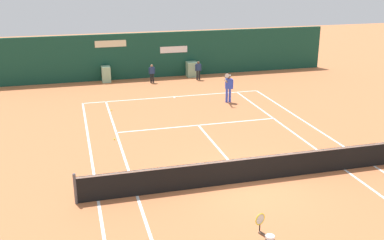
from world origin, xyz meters
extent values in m
plane|color=#C67042|center=(0.00, 0.00, 0.00)|extent=(80.00, 80.00, 0.00)
cube|color=white|center=(0.00, 11.70, 0.00)|extent=(10.60, 0.10, 0.01)
cube|color=white|center=(-5.30, 0.00, 0.00)|extent=(0.10, 23.40, 0.01)
cube|color=white|center=(-4.00, 0.00, 0.00)|extent=(0.10, 23.40, 0.01)
cube|color=white|center=(4.00, 0.00, 0.00)|extent=(0.10, 23.40, 0.01)
cube|color=white|center=(5.30, 0.00, 0.00)|extent=(0.10, 23.40, 0.01)
cube|color=white|center=(0.00, 6.40, 0.00)|extent=(8.00, 0.10, 0.01)
cube|color=white|center=(0.00, 3.20, 0.00)|extent=(0.10, 6.40, 0.01)
cube|color=white|center=(0.00, 11.55, 0.00)|extent=(0.10, 0.24, 0.01)
cylinder|color=#4C4C51|center=(-6.00, 0.00, 0.53)|extent=(0.10, 0.10, 1.07)
cube|color=black|center=(0.00, 0.00, 0.47)|extent=(12.00, 0.03, 0.95)
cube|color=white|center=(0.00, 0.00, 0.92)|extent=(12.00, 0.04, 0.06)
cube|color=#144233|center=(0.00, 17.00, 1.55)|extent=(25.00, 0.24, 3.10)
cube|color=beige|center=(-3.09, 16.86, 2.48)|extent=(2.07, 0.02, 0.44)
cube|color=white|center=(1.22, 16.86, 1.90)|extent=(1.92, 0.02, 0.44)
cube|color=#8CB793|center=(-3.53, 16.45, 0.53)|extent=(0.57, 0.70, 1.07)
cube|color=#8CB793|center=(2.42, 16.45, 0.52)|extent=(0.73, 0.70, 1.05)
cylinder|color=blue|center=(2.83, 9.76, 0.40)|extent=(0.13, 0.13, 0.81)
cylinder|color=blue|center=(2.65, 9.79, 0.40)|extent=(0.13, 0.13, 0.81)
cube|color=blue|center=(2.74, 9.78, 1.09)|extent=(0.39, 0.25, 0.57)
sphere|color=#8C664C|center=(2.74, 9.78, 1.49)|extent=(0.22, 0.22, 0.22)
cylinder|color=white|center=(2.74, 9.78, 1.57)|extent=(0.21, 0.21, 0.06)
cylinder|color=blue|center=(2.97, 9.75, 1.05)|extent=(0.08, 0.08, 0.55)
cylinder|color=#8C664C|center=(2.49, 9.53, 1.33)|extent=(0.15, 0.55, 0.08)
cylinder|color=black|center=(2.45, 9.26, 1.44)|extent=(0.03, 0.03, 0.22)
torus|color=black|center=(2.45, 9.26, 1.69)|extent=(0.30, 0.06, 0.30)
cylinder|color=silver|center=(2.45, 9.26, 1.69)|extent=(0.26, 0.04, 0.26)
sphere|color=brown|center=(-1.77, -5.67, 1.48)|extent=(0.22, 0.22, 0.22)
cylinder|color=white|center=(-1.77, -5.67, 1.57)|extent=(0.21, 0.21, 0.06)
cylinder|color=brown|center=(-1.66, -5.33, 1.32)|extent=(0.28, 0.54, 0.08)
cylinder|color=black|center=(-1.76, -5.08, 1.43)|extent=(0.03, 0.03, 0.22)
torus|color=yellow|center=(-1.76, -5.08, 1.68)|extent=(0.29, 0.14, 0.30)
cylinder|color=silver|center=(-1.76, -5.08, 1.68)|extent=(0.24, 0.10, 0.26)
cylinder|color=black|center=(2.65, 15.39, 0.33)|extent=(0.11, 0.11, 0.65)
cylinder|color=black|center=(2.50, 15.41, 0.33)|extent=(0.11, 0.11, 0.65)
cube|color=navy|center=(2.57, 15.40, 0.88)|extent=(0.31, 0.19, 0.46)
sphere|color=brown|center=(2.57, 15.40, 1.20)|extent=(0.18, 0.18, 0.18)
cylinder|color=navy|center=(2.75, 15.39, 0.85)|extent=(0.07, 0.07, 0.44)
cylinder|color=navy|center=(2.39, 15.42, 0.85)|extent=(0.07, 0.07, 0.44)
cylinder|color=black|center=(-0.55, 15.39, 0.31)|extent=(0.10, 0.10, 0.63)
cylinder|color=black|center=(-0.69, 15.41, 0.31)|extent=(0.10, 0.10, 0.63)
cube|color=navy|center=(-0.62, 15.40, 0.85)|extent=(0.30, 0.18, 0.44)
sphere|color=#8C664C|center=(-0.62, 15.40, 1.16)|extent=(0.17, 0.17, 0.17)
cylinder|color=navy|center=(-0.45, 15.39, 0.82)|extent=(0.07, 0.07, 0.43)
cylinder|color=navy|center=(-0.79, 15.42, 0.82)|extent=(0.07, 0.07, 0.43)
sphere|color=#CCE033|center=(4.88, 1.87, 0.03)|extent=(0.07, 0.07, 0.07)
sphere|color=#CCE033|center=(-4.17, 5.49, 0.03)|extent=(0.07, 0.07, 0.07)
sphere|color=#CCE033|center=(-3.86, 9.90, 0.03)|extent=(0.07, 0.07, 0.07)
camera|label=1|loc=(-5.84, -13.86, 7.42)|focal=42.75mm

